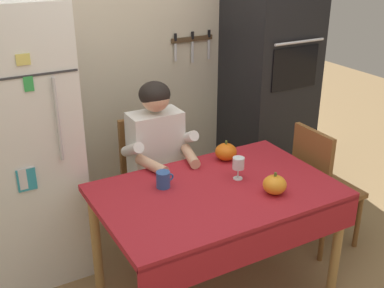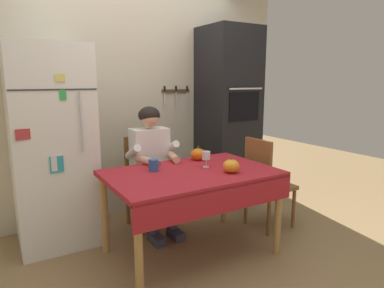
# 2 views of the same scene
# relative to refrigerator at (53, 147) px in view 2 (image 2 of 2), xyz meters

# --- Properties ---
(ground_plane) EXTENTS (10.00, 10.00, 0.00)m
(ground_plane) POSITION_rel_refrigerator_xyz_m (0.95, -0.96, -0.90)
(ground_plane) COLOR #93754C
(ground_plane) RESTS_ON ground
(back_wall_assembly) EXTENTS (3.70, 0.13, 2.60)m
(back_wall_assembly) POSITION_rel_refrigerator_xyz_m (1.00, 0.39, 0.40)
(back_wall_assembly) COLOR beige
(back_wall_assembly) RESTS_ON ground
(refrigerator) EXTENTS (0.68, 0.71, 1.80)m
(refrigerator) POSITION_rel_refrigerator_xyz_m (0.00, 0.00, 0.00)
(refrigerator) COLOR white
(refrigerator) RESTS_ON ground
(wall_oven) EXTENTS (0.60, 0.64, 2.10)m
(wall_oven) POSITION_rel_refrigerator_xyz_m (2.00, 0.04, 0.15)
(wall_oven) COLOR black
(wall_oven) RESTS_ON ground
(dining_table) EXTENTS (1.40, 0.90, 0.74)m
(dining_table) POSITION_rel_refrigerator_xyz_m (0.95, -0.88, -0.24)
(dining_table) COLOR tan
(dining_table) RESTS_ON ground
(chair_behind_person) EXTENTS (0.40, 0.40, 0.93)m
(chair_behind_person) POSITION_rel_refrigerator_xyz_m (0.86, -0.09, -0.39)
(chair_behind_person) COLOR brown
(chair_behind_person) RESTS_ON ground
(seated_person) EXTENTS (0.47, 0.55, 1.25)m
(seated_person) POSITION_rel_refrigerator_xyz_m (0.86, -0.28, -0.16)
(seated_person) COLOR #38384C
(seated_person) RESTS_ON ground
(chair_right_side) EXTENTS (0.40, 0.40, 0.93)m
(chair_right_side) POSITION_rel_refrigerator_xyz_m (1.85, -0.80, -0.39)
(chair_right_side) COLOR brown
(chair_right_side) RESTS_ON ground
(coffee_mug) EXTENTS (0.11, 0.08, 0.10)m
(coffee_mug) POSITION_rel_refrigerator_xyz_m (0.69, -0.69, -0.11)
(coffee_mug) COLOR #2D569E
(coffee_mug) RESTS_ON dining_table
(wine_glass) EXTENTS (0.07, 0.07, 0.14)m
(wine_glass) POSITION_rel_refrigerator_xyz_m (1.13, -0.81, -0.06)
(wine_glass) COLOR white
(wine_glass) RESTS_ON dining_table
(pumpkin_large) EXTENTS (0.14, 0.14, 0.13)m
(pumpkin_large) POSITION_rel_refrigerator_xyz_m (1.21, -1.07, -0.10)
(pumpkin_large) COLOR orange
(pumpkin_large) RESTS_ON dining_table
(pumpkin_medium) EXTENTS (0.14, 0.14, 0.13)m
(pumpkin_medium) POSITION_rel_refrigerator_xyz_m (1.22, -0.55, -0.10)
(pumpkin_medium) COLOR orange
(pumpkin_medium) RESTS_ON dining_table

